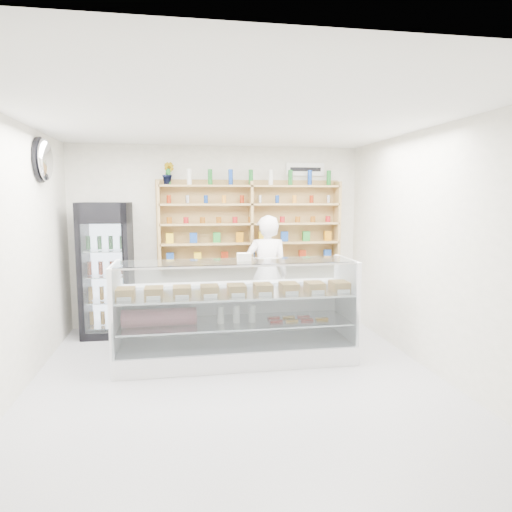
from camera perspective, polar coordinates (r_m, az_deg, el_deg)
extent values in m
plane|color=#AFAFB4|center=(5.12, -2.08, -15.71)|extent=(5.00, 5.00, 0.00)
plane|color=white|center=(4.78, -2.24, 16.90)|extent=(5.00, 5.00, 0.00)
plane|color=silver|center=(7.23, -4.76, 2.50)|extent=(4.50, 0.00, 4.50)
plane|color=silver|center=(2.34, 5.97, -7.65)|extent=(4.50, 0.00, 4.50)
plane|color=silver|center=(4.99, -28.71, -0.53)|extent=(0.00, 5.00, 5.00)
plane|color=silver|center=(5.52, 21.69, 0.52)|extent=(0.00, 5.00, 5.00)
cube|color=white|center=(5.75, -2.51, -11.82)|extent=(2.88, 0.81, 0.24)
cube|color=white|center=(5.99, -2.98, -6.83)|extent=(2.88, 0.05, 0.60)
cube|color=silver|center=(5.64, -2.53, -8.27)|extent=(2.76, 0.72, 0.02)
cube|color=silver|center=(5.55, -2.55, -4.75)|extent=(2.82, 0.75, 0.02)
cube|color=silver|center=(5.20, -2.00, -6.72)|extent=(2.82, 0.12, 1.00)
cube|color=silver|center=(5.44, -2.51, -0.70)|extent=(2.82, 0.57, 0.01)
imported|color=white|center=(6.79, 1.35, -2.27)|extent=(0.67, 0.47, 1.75)
cube|color=black|center=(6.97, -18.14, -1.59)|extent=(0.72, 0.70, 1.94)
cube|color=#250431|center=(6.58, -18.75, 5.08)|extent=(0.68, 0.05, 0.27)
cube|color=silver|center=(6.66, -18.45, -2.77)|extent=(0.59, 0.03, 1.53)
cube|color=tan|center=(7.03, -12.00, 3.78)|extent=(0.04, 0.28, 1.33)
cube|color=tan|center=(7.12, -0.64, 3.98)|extent=(0.04, 0.28, 1.33)
cube|color=tan|center=(7.46, 10.06, 4.02)|extent=(0.04, 0.28, 1.33)
cube|color=tan|center=(7.17, -0.63, -0.73)|extent=(2.80, 0.28, 0.03)
cube|color=tan|center=(7.14, -0.64, 1.65)|extent=(2.80, 0.28, 0.03)
cube|color=tan|center=(7.11, -0.64, 4.06)|extent=(2.80, 0.28, 0.03)
cube|color=tan|center=(7.10, -0.64, 6.48)|extent=(2.80, 0.28, 0.03)
cube|color=tan|center=(7.11, -0.65, 8.73)|extent=(2.80, 0.28, 0.03)
imported|color=#1E6626|center=(7.03, -10.93, 10.09)|extent=(0.23, 0.21, 0.33)
ellipsoid|color=silver|center=(6.09, -24.90, 10.85)|extent=(0.15, 0.50, 0.50)
cube|color=white|center=(7.44, 6.18, 10.71)|extent=(0.62, 0.03, 0.20)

